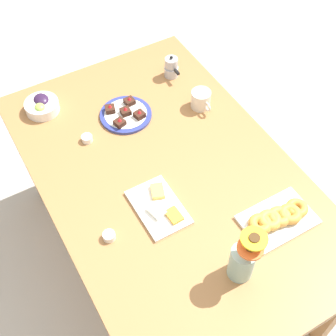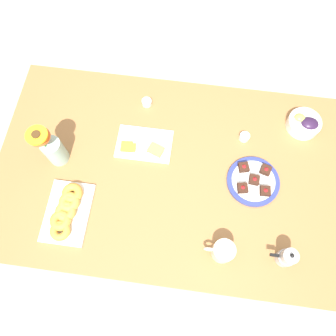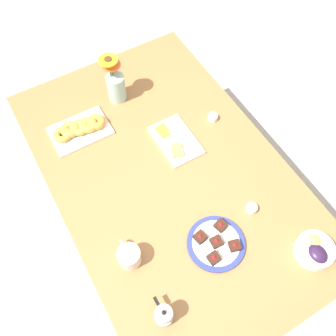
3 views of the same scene
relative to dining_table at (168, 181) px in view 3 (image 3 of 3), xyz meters
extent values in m
plane|color=#B7B2A8|center=(0.00, 0.00, -0.65)|extent=(6.00, 6.00, 0.00)
cube|color=#9E6B3D|center=(0.00, 0.00, 0.07)|extent=(1.60, 1.00, 0.04)
cube|color=#9E6B3D|center=(-0.72, -0.42, -0.30)|extent=(0.07, 0.07, 0.70)
cube|color=#9E6B3D|center=(0.72, -0.42, -0.30)|extent=(0.07, 0.07, 0.70)
cube|color=#9E6B3D|center=(0.72, 0.42, -0.30)|extent=(0.07, 0.07, 0.70)
cylinder|color=silver|center=(-0.27, 0.33, 0.13)|extent=(0.09, 0.09, 0.09)
cylinder|color=brown|center=(-0.27, 0.33, 0.17)|extent=(0.08, 0.08, 0.00)
torus|color=silver|center=(-0.22, 0.33, 0.13)|extent=(0.05, 0.01, 0.05)
cylinder|color=white|center=(-0.61, -0.32, 0.11)|extent=(0.16, 0.16, 0.05)
ellipsoid|color=#2D1938|center=(-0.63, -0.31, 0.13)|extent=(0.09, 0.07, 0.04)
ellipsoid|color=#9EC14C|center=(-0.59, -0.33, 0.13)|extent=(0.05, 0.05, 0.04)
cube|color=white|center=(0.13, -0.12, 0.09)|extent=(0.26, 0.17, 0.01)
cube|color=#EFB74C|center=(0.07, -0.09, 0.11)|extent=(0.08, 0.07, 0.02)
cube|color=white|center=(0.15, -0.14, 0.11)|extent=(0.08, 0.06, 0.02)
cube|color=orange|center=(0.20, -0.09, 0.11)|extent=(0.07, 0.05, 0.01)
cube|color=white|center=(0.41, 0.25, 0.09)|extent=(0.19, 0.28, 0.01)
torus|color=gold|center=(0.40, 0.17, 0.12)|extent=(0.13, 0.13, 0.04)
torus|color=gold|center=(0.41, 0.21, 0.12)|extent=(0.13, 0.13, 0.04)
torus|color=gold|center=(0.41, 0.25, 0.12)|extent=(0.12, 0.12, 0.04)
torus|color=gold|center=(0.42, 0.30, 0.12)|extent=(0.12, 0.12, 0.04)
torus|color=gold|center=(0.41, 0.34, 0.12)|extent=(0.11, 0.11, 0.03)
cylinder|color=white|center=(-0.34, -0.22, 0.10)|extent=(0.05, 0.05, 0.03)
cylinder|color=#C68923|center=(-0.34, -0.22, 0.11)|extent=(0.04, 0.04, 0.01)
cylinder|color=white|center=(0.15, -0.34, 0.10)|extent=(0.05, 0.05, 0.03)
cylinder|color=maroon|center=(0.15, -0.34, 0.11)|extent=(0.04, 0.04, 0.01)
cylinder|color=navy|center=(-0.39, 0.00, 0.09)|extent=(0.24, 0.24, 0.01)
cylinder|color=white|center=(-0.39, 0.00, 0.09)|extent=(0.20, 0.20, 0.01)
cube|color=#381E14|center=(-0.44, 0.05, 0.11)|extent=(0.05, 0.05, 0.02)
cone|color=red|center=(-0.44, 0.05, 0.13)|extent=(0.02, 0.02, 0.01)
cube|color=#381E14|center=(-0.34, 0.05, 0.11)|extent=(0.05, 0.05, 0.02)
cone|color=red|center=(-0.34, 0.05, 0.13)|extent=(0.02, 0.02, 0.01)
cube|color=#381E14|center=(-0.44, -0.05, 0.11)|extent=(0.05, 0.05, 0.02)
cone|color=red|center=(-0.44, -0.05, 0.13)|extent=(0.02, 0.02, 0.01)
cube|color=#381E14|center=(-0.34, -0.05, 0.11)|extent=(0.05, 0.05, 0.02)
cone|color=red|center=(-0.34, -0.05, 0.13)|extent=(0.02, 0.02, 0.01)
cube|color=#381E14|center=(-0.39, 0.00, 0.11)|extent=(0.05, 0.05, 0.02)
cone|color=red|center=(-0.39, 0.00, 0.13)|extent=(0.02, 0.02, 0.01)
cylinder|color=#99C1B7|center=(0.51, 0.00, 0.16)|extent=(0.09, 0.09, 0.15)
cylinder|color=#3D702D|center=(0.53, 0.01, 0.28)|extent=(0.01, 0.01, 0.10)
cylinder|color=yellow|center=(0.53, 0.01, 0.34)|extent=(0.09, 0.09, 0.01)
cylinder|color=#472D14|center=(0.53, 0.01, 0.34)|extent=(0.04, 0.04, 0.01)
cylinder|color=#3D702D|center=(0.53, 0.00, 0.26)|extent=(0.01, 0.01, 0.06)
cylinder|color=orange|center=(0.53, 0.00, 0.30)|extent=(0.09, 0.09, 0.01)
cylinder|color=#472D14|center=(0.53, 0.00, 0.30)|extent=(0.04, 0.04, 0.01)
cylinder|color=#B7B7BC|center=(-0.53, 0.32, 0.11)|extent=(0.07, 0.07, 0.05)
cylinder|color=#B7B7BC|center=(-0.53, 0.32, 0.14)|extent=(0.05, 0.05, 0.01)
cylinder|color=#B7B7BC|center=(-0.53, 0.32, 0.17)|extent=(0.06, 0.06, 0.04)
sphere|color=black|center=(-0.53, 0.32, 0.20)|extent=(0.02, 0.02, 0.02)
cube|color=black|center=(-0.48, 0.32, 0.15)|extent=(0.04, 0.01, 0.01)
camera|label=1|loc=(1.02, -0.59, 1.64)|focal=50.00mm
camera|label=2|loc=(-0.07, 0.53, 1.50)|focal=35.00mm
camera|label=3|loc=(-0.72, 0.42, 1.56)|focal=40.00mm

